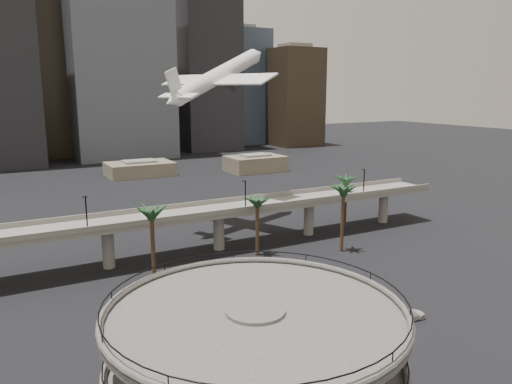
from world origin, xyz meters
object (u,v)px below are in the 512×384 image
car_a (202,335)px  car_c (408,315)px  overpass (166,221)px  car_b (319,336)px  airborne_jet (218,76)px

car_a → car_c: (27.67, -8.69, 0.07)m
overpass → car_a: 34.32m
car_b → car_c: bearing=-94.7°
airborne_jet → car_a: size_ratio=7.50×
car_c → car_b: bearing=87.4°
airborne_jet → car_a: 64.68m
airborne_jet → car_a: (-25.25, -48.91, -33.97)m
airborne_jet → overpass: bearing=-163.2°
overpass → car_c: (21.05, -41.71, -6.55)m
overpass → car_c: overpass is taller
overpass → airborne_jet: airborne_jet is taller
airborne_jet → car_c: airborne_jet is taller
car_a → car_c: car_c is taller
car_b → car_c: size_ratio=0.77×
overpass → car_a: overpass is taller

